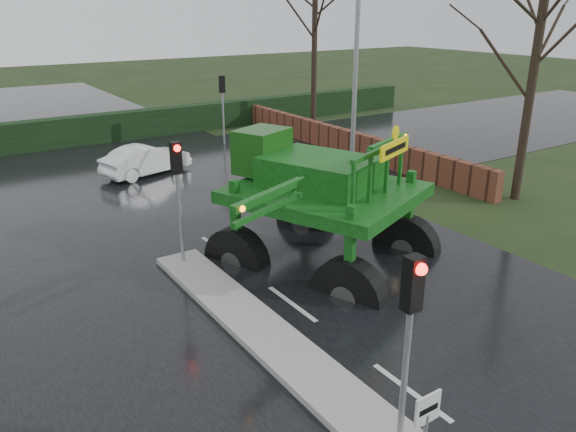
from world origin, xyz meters
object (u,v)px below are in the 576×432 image
keep_left_sign (427,420)px  street_light_right (351,28)px  traffic_signal_far (222,94)px  white_sedan (147,175)px  crop_sprayer (343,205)px  traffic_signal_near (410,315)px  traffic_signal_mid (177,177)px

keep_left_sign → street_light_right: bearing=54.9°
traffic_signal_far → white_sedan: traffic_signal_far is taller
crop_sprayer → white_sedan: (-0.26, 12.95, -2.37)m
keep_left_sign → crop_sprayer: crop_sprayer is taller
traffic_signal_near → traffic_signal_far: (7.80, 21.02, 0.00)m
traffic_signal_mid → white_sedan: traffic_signal_mid is taller
traffic_signal_far → white_sedan: (-5.42, -3.26, -2.59)m
keep_left_sign → traffic_signal_mid: (0.00, 8.99, 1.53)m
traffic_signal_near → street_light_right: 16.46m
traffic_signal_far → crop_sprayer: 17.01m
keep_left_sign → traffic_signal_far: traffic_signal_far is taller
crop_sprayer → street_light_right: bearing=28.1°
traffic_signal_near → traffic_signal_mid: 8.50m
traffic_signal_near → street_light_right: (9.49, 13.01, 3.40)m
keep_left_sign → traffic_signal_mid: traffic_signal_mid is taller
street_light_right → white_sedan: street_light_right is taller
keep_left_sign → street_light_right: (9.49, 13.50, 4.93)m
traffic_signal_mid → street_light_right: street_light_right is taller
white_sedan → keep_left_sign: bearing=157.4°
traffic_signal_far → white_sedan: size_ratio=0.91×
traffic_signal_mid → white_sedan: size_ratio=0.91×
crop_sprayer → white_sedan: bearing=69.2°
traffic_signal_near → traffic_signal_mid: bearing=90.0°
traffic_signal_near → white_sedan: bearing=82.4°
street_light_right → traffic_signal_near: bearing=-126.1°
crop_sprayer → keep_left_sign: bearing=-138.4°
traffic_signal_mid → street_light_right: 11.05m
crop_sprayer → white_sedan: 13.16m
traffic_signal_far → crop_sprayer: (-5.16, -16.20, -0.22)m
traffic_signal_far → street_light_right: street_light_right is taller
crop_sprayer → traffic_signal_mid: bearing=103.6°
keep_left_sign → white_sedan: (2.38, 18.25, -1.06)m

